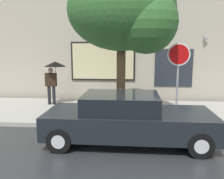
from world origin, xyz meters
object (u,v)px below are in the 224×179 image
Objects in this scene: parked_car at (127,119)px; stop_sign at (178,66)px; pedestrian_with_umbrella at (54,71)px; street_tree at (126,13)px.

stop_sign is at bearing 46.82° from parked_car.
parked_car is 1.73× the size of stop_sign.
parked_car is 2.40× the size of pedestrian_with_umbrella.
pedestrian_with_umbrella is (-3.32, 3.81, 0.97)m from parked_car.
street_tree is 2.48m from stop_sign.
pedestrian_with_umbrella is 4.43m from street_tree.
street_tree reaches higher than pedestrian_with_umbrella.
pedestrian_with_umbrella is at bearing 145.77° from street_tree.
stop_sign is (1.76, 0.15, -1.74)m from street_tree.
pedestrian_with_umbrella is 0.72× the size of stop_sign.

